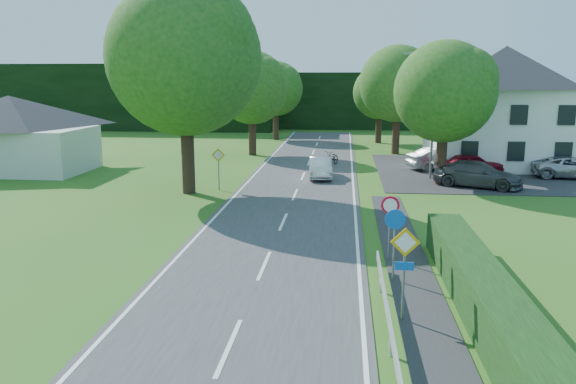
# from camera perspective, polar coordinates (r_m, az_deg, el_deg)

# --- Properties ---
(road) EXTENTS (7.00, 80.00, 0.04)m
(road) POSITION_cam_1_polar(r_m,az_deg,el_deg) (27.18, -0.03, -2.02)
(road) COLOR #38383A
(road) RESTS_ON ground
(parking_pad) EXTENTS (14.00, 16.00, 0.04)m
(parking_pad) POSITION_cam_1_polar(r_m,az_deg,el_deg) (40.88, 18.90, 1.96)
(parking_pad) COLOR #27282A
(parking_pad) RESTS_ON ground
(line_edge_left) EXTENTS (0.12, 80.00, 0.01)m
(line_edge_left) POSITION_cam_1_polar(r_m,az_deg,el_deg) (27.68, -6.74, -1.79)
(line_edge_left) COLOR white
(line_edge_left) RESTS_ON road
(line_edge_right) EXTENTS (0.12, 80.00, 0.01)m
(line_edge_right) POSITION_cam_1_polar(r_m,az_deg,el_deg) (27.05, 6.84, -2.11)
(line_edge_right) COLOR white
(line_edge_right) RESTS_ON road
(line_centre) EXTENTS (0.12, 80.00, 0.01)m
(line_centre) POSITION_cam_1_polar(r_m,az_deg,el_deg) (27.17, -0.03, -1.96)
(line_centre) COLOR white
(line_centre) RESTS_ON road
(tree_main) EXTENTS (9.40, 9.40, 11.64)m
(tree_main) POSITION_cam_1_polar(r_m,az_deg,el_deg) (31.50, -10.38, 10.32)
(tree_main) COLOR #1A4C16
(tree_main) RESTS_ON ground
(tree_left_far) EXTENTS (7.00, 7.00, 8.58)m
(tree_left_far) POSITION_cam_1_polar(r_m,az_deg,el_deg) (46.96, -3.68, 8.97)
(tree_left_far) COLOR #1A4C16
(tree_left_far) RESTS_ON ground
(tree_right_far) EXTENTS (7.40, 7.40, 9.09)m
(tree_right_far) POSITION_cam_1_polar(r_m,az_deg,el_deg) (48.51, 11.03, 9.17)
(tree_right_far) COLOR #1A4C16
(tree_right_far) RESTS_ON ground
(tree_left_back) EXTENTS (6.60, 6.60, 8.07)m
(tree_left_back) POSITION_cam_1_polar(r_m,az_deg,el_deg) (58.77, -1.26, 9.26)
(tree_left_back) COLOR #1A4C16
(tree_left_back) RESTS_ON ground
(tree_right_back) EXTENTS (6.20, 6.20, 7.56)m
(tree_right_back) POSITION_cam_1_polar(r_m,az_deg,el_deg) (56.44, 9.26, 8.76)
(tree_right_back) COLOR #1A4C16
(tree_right_back) RESTS_ON ground
(tree_right_mid) EXTENTS (7.00, 7.00, 8.58)m
(tree_right_mid) POSITION_cam_1_polar(r_m,az_deg,el_deg) (34.84, 15.53, 7.68)
(tree_right_mid) COLOR #1A4C16
(tree_right_mid) RESTS_ON ground
(treeline_left) EXTENTS (44.00, 6.00, 8.00)m
(treeline_left) POSITION_cam_1_polar(r_m,az_deg,el_deg) (74.89, -18.65, 9.14)
(treeline_left) COLOR black
(treeline_left) RESTS_ON ground
(treeline_right) EXTENTS (30.00, 5.00, 7.00)m
(treeline_right) POSITION_cam_1_polar(r_m,az_deg,el_deg) (72.54, 10.11, 9.10)
(treeline_right) COLOR black
(treeline_right) RESTS_ON ground
(bungalow_left) EXTENTS (11.00, 6.50, 5.20)m
(bungalow_left) POSITION_cam_1_polar(r_m,az_deg,el_deg) (42.94, -26.25, 5.45)
(bungalow_left) COLOR beige
(bungalow_left) RESTS_ON ground
(house_white) EXTENTS (10.60, 8.40, 8.60)m
(house_white) POSITION_cam_1_polar(r_m,az_deg,el_deg) (43.82, 20.97, 8.20)
(house_white) COLOR white
(house_white) RESTS_ON ground
(streetlight) EXTENTS (2.03, 0.18, 8.00)m
(streetlight) POSITION_cam_1_polar(r_m,az_deg,el_deg) (36.73, 14.35, 8.19)
(streetlight) COLOR slate
(streetlight) RESTS_ON ground
(sign_priority_right) EXTENTS (0.78, 0.09, 2.59)m
(sign_priority_right) POSITION_cam_1_polar(r_m,az_deg,el_deg) (15.08, 11.77, -6.48)
(sign_priority_right) COLOR slate
(sign_priority_right) RESTS_ON ground
(sign_roundabout) EXTENTS (0.64, 0.08, 2.37)m
(sign_roundabout) POSITION_cam_1_polar(r_m,az_deg,el_deg) (17.97, 10.79, -3.90)
(sign_roundabout) COLOR slate
(sign_roundabout) RESTS_ON ground
(sign_speed_limit) EXTENTS (0.64, 0.11, 2.37)m
(sign_speed_limit) POSITION_cam_1_polar(r_m,az_deg,el_deg) (19.87, 10.32, -2.11)
(sign_speed_limit) COLOR slate
(sign_speed_limit) RESTS_ON ground
(sign_priority_left) EXTENTS (0.78, 0.09, 2.44)m
(sign_priority_left) POSITION_cam_1_polar(r_m,az_deg,el_deg) (32.41, -7.08, 3.17)
(sign_priority_left) COLOR slate
(sign_priority_left) RESTS_ON ground
(moving_car) EXTENTS (1.70, 4.11, 1.32)m
(moving_car) POSITION_cam_1_polar(r_m,az_deg,el_deg) (36.21, 3.29, 2.49)
(moving_car) COLOR silver
(moving_car) RESTS_ON road
(motorcycle) EXTENTS (1.46, 2.23, 1.11)m
(motorcycle) POSITION_cam_1_polar(r_m,az_deg,el_deg) (41.33, 4.51, 3.45)
(motorcycle) COLOR black
(motorcycle) RESTS_ON road
(parked_car_red) EXTENTS (4.35, 2.33, 1.41)m
(parked_car_red) POSITION_cam_1_polar(r_m,az_deg,el_deg) (39.45, 18.16, 2.74)
(parked_car_red) COLOR maroon
(parked_car_red) RESTS_ON parking_pad
(parked_car_silver_a) EXTENTS (4.93, 3.02, 1.53)m
(parked_car_silver_a) POSITION_cam_1_polar(r_m,az_deg,el_deg) (40.83, 15.27, 3.28)
(parked_car_silver_a) COLOR #B1B1B5
(parked_car_silver_a) RESTS_ON parking_pad
(parked_car_grey) EXTENTS (5.52, 4.03, 1.48)m
(parked_car_grey) POSITION_cam_1_polar(r_m,az_deg,el_deg) (35.02, 18.70, 1.72)
(parked_car_grey) COLOR #45464A
(parked_car_grey) RESTS_ON parking_pad
(parked_car_silver_b) EXTENTS (5.17, 2.89, 1.37)m
(parked_car_silver_b) POSITION_cam_1_polar(r_m,az_deg,el_deg) (40.43, 26.97, 2.23)
(parked_car_silver_b) COLOR #B7B7BF
(parked_car_silver_b) RESTS_ON parking_pad
(parasol) EXTENTS (2.52, 2.56, 2.11)m
(parasol) POSITION_cam_1_polar(r_m,az_deg,el_deg) (42.81, 19.29, 3.80)
(parasol) COLOR red
(parasol) RESTS_ON parking_pad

